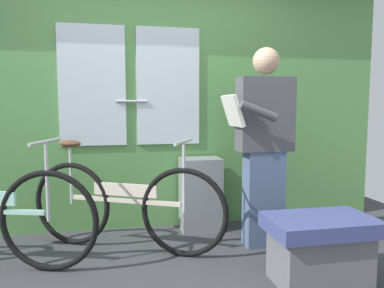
{
  "coord_description": "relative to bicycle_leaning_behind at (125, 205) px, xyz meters",
  "views": [
    {
      "loc": [
        -0.35,
        -2.23,
        1.18
      ],
      "look_at": [
        0.29,
        0.86,
        0.86
      ],
      "focal_mm": 34.85,
      "sensor_mm": 36.0,
      "label": 1
    }
  ],
  "objects": [
    {
      "name": "bicycle_leaning_behind",
      "position": [
        0.0,
        0.0,
        0.0
      ],
      "size": [
        1.54,
        0.83,
        0.92
      ],
      "rotation": [
        0.0,
        0.0,
        -0.47
      ],
      "color": "black",
      "rests_on": "ground_plane"
    },
    {
      "name": "bench_seat_corner",
      "position": [
        1.25,
        -0.84,
        -0.14
      ],
      "size": [
        0.7,
        0.44,
        0.45
      ],
      "color": "#3D477F",
      "rests_on": "ground_plane"
    },
    {
      "name": "trash_bin_by_wall",
      "position": [
        0.72,
        0.37,
        -0.03
      ],
      "size": [
        0.38,
        0.28,
        0.69
      ],
      "primitive_type": "cube",
      "color": "gray",
      "rests_on": "ground_plane"
    },
    {
      "name": "passenger_reading_newspaper",
      "position": [
        1.14,
        -0.12,
        0.49
      ],
      "size": [
        0.56,
        0.48,
        1.65
      ],
      "rotation": [
        0.0,
        0.0,
        3.15
      ],
      "color": "slate",
      "rests_on": "ground_plane"
    },
    {
      "name": "train_door_wall",
      "position": [
        0.28,
        0.59,
        0.87
      ],
      "size": [
        4.66,
        0.28,
        2.39
      ],
      "color": "#56934C",
      "rests_on": "ground_plane"
    }
  ]
}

